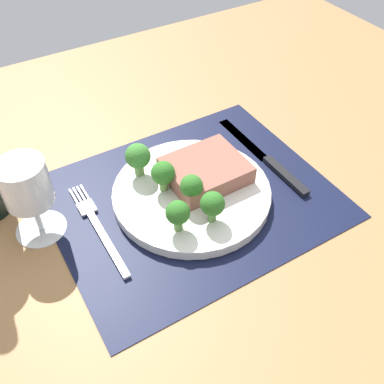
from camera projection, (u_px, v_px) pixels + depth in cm
name	position (u px, v px, depth cm)	size (l,w,h in cm)	color
ground_plane	(192.00, 205.00, 68.55)	(140.00, 110.00, 3.00)	#996D42
placemat	(192.00, 197.00, 67.38)	(41.30, 33.79, 0.30)	black
plate	(192.00, 193.00, 66.71)	(23.83, 23.83, 1.60)	silver
steak	(206.00, 170.00, 67.02)	(11.60, 9.95, 2.84)	#8C5647
broccoli_center	(163.00, 174.00, 63.95)	(3.55, 3.55, 5.04)	#6B994C
broccoli_near_fork	(192.00, 187.00, 62.07)	(3.30, 3.30, 4.97)	#6B994C
broccoli_front_edge	(178.00, 213.00, 58.49)	(3.35, 3.35, 4.95)	#5B8942
broccoli_back_left	(212.00, 204.00, 59.71)	(3.44, 3.44, 4.93)	#5B8942
broccoli_near_steak	(138.00, 157.00, 66.18)	(3.87, 3.87, 5.52)	#6B994C
fork	(98.00, 227.00, 62.67)	(2.40, 19.20, 0.50)	silver
knife	(268.00, 160.00, 72.83)	(1.80, 23.00, 0.80)	black
wine_glass	(27.00, 189.00, 57.33)	(7.16, 7.16, 12.31)	silver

